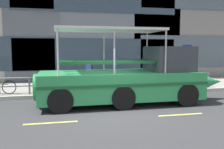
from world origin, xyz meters
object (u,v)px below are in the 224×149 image
parking_sign (187,58)px  pedestrian_near_bow (155,69)px  pedestrian_mid_left (116,71)px  pedestrian_mid_right (90,72)px  duck_tour_boat (132,79)px

parking_sign → pedestrian_near_bow: bearing=167.7°
pedestrian_mid_left → pedestrian_mid_right: size_ratio=0.92×
pedestrian_mid_left → pedestrian_near_bow: bearing=-15.2°
parking_sign → pedestrian_near_bow: parking_sign is taller
pedestrian_near_bow → pedestrian_mid_left: (-2.32, 0.63, -0.13)m
pedestrian_near_bow → pedestrian_mid_right: pedestrian_near_bow is taller
parking_sign → pedestrian_mid_right: parking_sign is taller
pedestrian_near_bow → pedestrian_mid_left: 2.41m
duck_tour_boat → pedestrian_mid_left: bearing=87.4°
pedestrian_near_bow → pedestrian_mid_right: size_ratio=1.05×
parking_sign → pedestrian_mid_right: bearing=178.2°
duck_tour_boat → pedestrian_mid_right: (-1.54, 3.04, 0.09)m
pedestrian_mid_left → pedestrian_mid_right: (-1.71, -0.85, 0.08)m
parking_sign → duck_tour_boat: size_ratio=0.28×
duck_tour_boat → pedestrian_near_bow: (2.50, 3.26, 0.14)m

